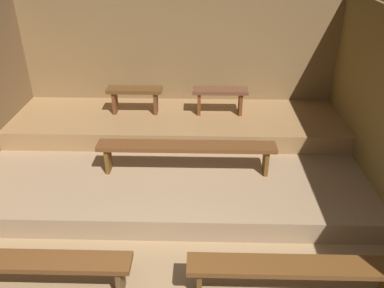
# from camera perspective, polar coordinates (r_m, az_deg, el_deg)

# --- Properties ---
(ground) EXTENTS (5.89, 5.00, 0.08)m
(ground) POSITION_cam_1_polar(r_m,az_deg,el_deg) (5.30, -2.93, -8.08)
(ground) COLOR #937450
(wall_back) EXTENTS (5.89, 0.06, 2.34)m
(wall_back) POSITION_cam_1_polar(r_m,az_deg,el_deg) (6.67, -1.87, 11.57)
(wall_back) COLOR olive
(wall_back) RESTS_ON ground
(platform_lower) EXTENTS (5.09, 2.93, 0.28)m
(platform_lower) POSITION_cam_1_polar(r_m,az_deg,el_deg) (5.73, -2.53, -2.85)
(platform_lower) COLOR #987B5B
(platform_lower) RESTS_ON ground
(platform_middle) EXTENTS (5.09, 1.39, 0.28)m
(platform_middle) POSITION_cam_1_polar(r_m,az_deg,el_deg) (6.27, -2.12, 3.00)
(platform_middle) COLOR #976F44
(platform_middle) RESTS_ON platform_lower
(bench_floor_left) EXTENTS (2.04, 0.27, 0.41)m
(bench_floor_left) POSITION_cam_1_polar(r_m,az_deg,el_deg) (4.22, -23.01, -15.68)
(bench_floor_left) COLOR brown
(bench_floor_left) RESTS_ON ground
(bench_floor_right) EXTENTS (2.04, 0.27, 0.41)m
(bench_floor_right) POSITION_cam_1_polar(r_m,az_deg,el_deg) (3.98, 14.74, -17.13)
(bench_floor_right) COLOR brown
(bench_floor_right) RESTS_ON ground
(bench_lower_center) EXTENTS (2.32, 0.27, 0.41)m
(bench_lower_center) POSITION_cam_1_polar(r_m,az_deg,el_deg) (5.12, -0.80, -0.70)
(bench_lower_center) COLOR brown
(bench_lower_center) RESTS_ON platform_lower
(bench_middle_left) EXTENTS (0.85, 0.27, 0.41)m
(bench_middle_left) POSITION_cam_1_polar(r_m,az_deg,el_deg) (6.26, -8.26, 7.09)
(bench_middle_left) COLOR #563619
(bench_middle_left) RESTS_ON platform_middle
(bench_middle_right) EXTENTS (0.85, 0.27, 0.41)m
(bench_middle_right) POSITION_cam_1_polar(r_m,az_deg,el_deg) (6.18, 4.06, 7.02)
(bench_middle_right) COLOR brown
(bench_middle_right) RESTS_ON platform_middle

